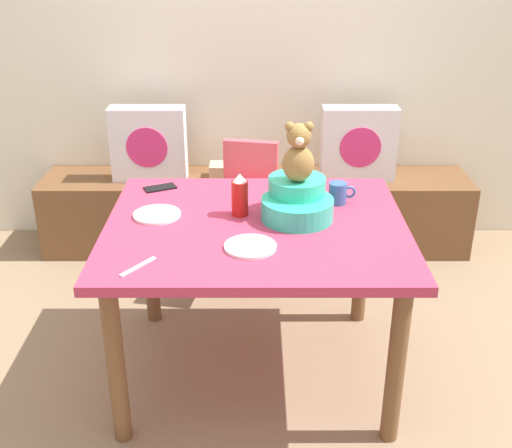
% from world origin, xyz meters
% --- Properties ---
extents(ground_plane, '(8.00, 8.00, 0.00)m').
position_xyz_m(ground_plane, '(0.00, 0.00, 0.00)').
color(ground_plane, '#8C7256').
extents(back_wall, '(4.40, 0.10, 2.60)m').
position_xyz_m(back_wall, '(0.00, 1.54, 1.30)').
color(back_wall, silver).
rests_on(back_wall, ground_plane).
extents(window_bench, '(2.60, 0.44, 0.46)m').
position_xyz_m(window_bench, '(0.00, 1.27, 0.23)').
color(window_bench, brown).
rests_on(window_bench, ground_plane).
extents(pillow_floral_left, '(0.44, 0.15, 0.44)m').
position_xyz_m(pillow_floral_left, '(-0.64, 1.25, 0.68)').
color(pillow_floral_left, silver).
rests_on(pillow_floral_left, window_bench).
extents(pillow_floral_right, '(0.44, 0.15, 0.44)m').
position_xyz_m(pillow_floral_right, '(0.61, 1.25, 0.68)').
color(pillow_floral_right, silver).
rests_on(pillow_floral_right, window_bench).
extents(book_stack, '(0.20, 0.14, 0.09)m').
position_xyz_m(book_stack, '(-0.18, 1.27, 0.50)').
color(book_stack, tan).
rests_on(book_stack, window_bench).
extents(dining_table, '(1.23, 1.03, 0.74)m').
position_xyz_m(dining_table, '(0.00, 0.00, 0.64)').
color(dining_table, '#B73351').
rests_on(dining_table, ground_plane).
extents(highchair, '(0.38, 0.49, 0.79)m').
position_xyz_m(highchair, '(-0.05, 0.83, 0.52)').
color(highchair, '#D84C59').
rests_on(highchair, ground_plane).
extents(infant_seat_teal, '(0.30, 0.33, 0.16)m').
position_xyz_m(infant_seat_teal, '(0.17, 0.06, 0.81)').
color(infant_seat_teal, '#2EC29C').
rests_on(infant_seat_teal, dining_table).
extents(teddy_bear, '(0.13, 0.12, 0.25)m').
position_xyz_m(teddy_bear, '(0.17, 0.06, 1.02)').
color(teddy_bear, olive).
rests_on(teddy_bear, infant_seat_teal).
extents(ketchup_bottle, '(0.07, 0.07, 0.18)m').
position_xyz_m(ketchup_bottle, '(-0.07, 0.09, 0.83)').
color(ketchup_bottle, red).
rests_on(ketchup_bottle, dining_table).
extents(coffee_mug, '(0.12, 0.08, 0.09)m').
position_xyz_m(coffee_mug, '(0.36, 0.21, 0.79)').
color(coffee_mug, '#335999').
rests_on(coffee_mug, dining_table).
extents(dinner_plate_near, '(0.20, 0.20, 0.01)m').
position_xyz_m(dinner_plate_near, '(-0.42, 0.07, 0.75)').
color(dinner_plate_near, white).
rests_on(dinner_plate_near, dining_table).
extents(dinner_plate_far, '(0.20, 0.20, 0.01)m').
position_xyz_m(dinner_plate_far, '(-0.02, -0.22, 0.75)').
color(dinner_plate_far, white).
rests_on(dinner_plate_far, dining_table).
extents(cell_phone, '(0.16, 0.12, 0.01)m').
position_xyz_m(cell_phone, '(-0.45, 0.38, 0.74)').
color(cell_phone, black).
rests_on(cell_phone, dining_table).
extents(table_fork, '(0.11, 0.15, 0.01)m').
position_xyz_m(table_fork, '(-0.42, -0.37, 0.74)').
color(table_fork, silver).
rests_on(table_fork, dining_table).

